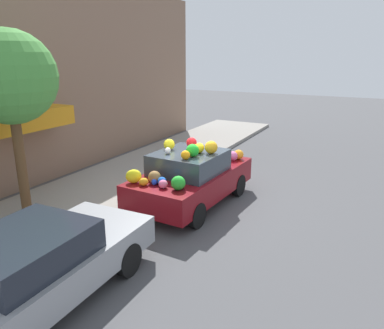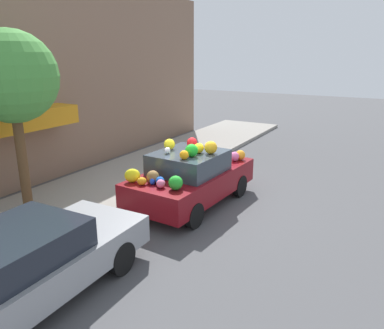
# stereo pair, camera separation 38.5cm
# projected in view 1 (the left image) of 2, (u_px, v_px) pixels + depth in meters

# --- Properties ---
(ground_plane) EXTENTS (60.00, 60.00, 0.00)m
(ground_plane) POSITION_uv_depth(u_px,v_px,m) (185.00, 202.00, 10.41)
(ground_plane) COLOR #4C4C4F
(sidewalk_curb) EXTENTS (24.00, 3.20, 0.15)m
(sidewalk_curb) POSITION_uv_depth(u_px,v_px,m) (109.00, 185.00, 11.57)
(sidewalk_curb) COLOR gray
(sidewalk_curb) RESTS_ON ground
(building_facade) EXTENTS (18.00, 1.20, 6.43)m
(building_facade) POSITION_uv_depth(u_px,v_px,m) (44.00, 81.00, 11.58)
(building_facade) COLOR #846651
(building_facade) RESTS_ON ground
(street_tree) EXTENTS (2.15, 2.15, 4.39)m
(street_tree) POSITION_uv_depth(u_px,v_px,m) (9.00, 78.00, 8.45)
(street_tree) COLOR brown
(street_tree) RESTS_ON sidewalk_curb
(fire_hydrant) EXTENTS (0.20, 0.20, 0.70)m
(fire_hydrant) POSITION_uv_depth(u_px,v_px,m) (183.00, 154.00, 13.41)
(fire_hydrant) COLOR gold
(fire_hydrant) RESTS_ON sidewalk_curb
(art_car) EXTENTS (4.04, 2.06, 1.83)m
(art_car) POSITION_uv_depth(u_px,v_px,m) (191.00, 177.00, 10.05)
(art_car) COLOR maroon
(art_car) RESTS_ON ground
(parked_car_plain) EXTENTS (4.39, 1.89, 1.36)m
(parked_car_plain) POSITION_uv_depth(u_px,v_px,m) (34.00, 268.00, 5.94)
(parked_car_plain) COLOR gray
(parked_car_plain) RESTS_ON ground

